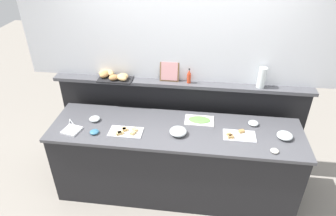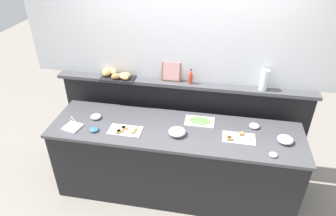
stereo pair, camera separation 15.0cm
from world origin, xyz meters
The scene contains 19 objects.
ground_plane centered at (0.00, 0.60, 0.00)m, with size 12.00×12.00×0.00m, color gray.
buffet_counter centered at (0.00, 0.00, 0.46)m, with size 2.72×0.74×0.91m.
back_ledge_unit centered at (0.00, 0.54, 0.65)m, with size 3.01×0.22×1.23m.
upper_wall_panel centered at (0.00, 0.57, 1.92)m, with size 3.61×0.08×1.37m, color white.
sandwich_platter_rear centered at (-0.51, -0.13, 0.92)m, with size 0.35×0.19×0.04m.
sandwich_platter_front centered at (0.66, -0.05, 0.92)m, with size 0.33×0.19×0.04m.
cold_cuts_platter centered at (0.25, 0.18, 0.92)m, with size 0.32×0.20×0.02m.
glass_bowl_large centered at (0.04, -0.09, 0.94)m, with size 0.18×0.18×0.07m.
glass_bowl_medium centered at (1.13, -0.02, 0.94)m, with size 0.16×0.16×0.06m.
glass_bowl_small centered at (0.83, 0.18, 0.93)m, with size 0.11×0.11×0.04m.
glass_bowl_extra centered at (-0.91, 0.04, 0.93)m, with size 0.12×0.12×0.05m.
condiment_bowl_red centered at (0.99, -0.26, 0.93)m, with size 0.08×0.08×0.03m, color silver.
condiment_bowl_teal centered at (-0.84, -0.19, 0.93)m, with size 0.10×0.10×0.03m, color teal.
serving_tongs centered at (-1.15, -0.05, 0.92)m, with size 0.13×0.18×0.01m.
napkin_stack centered at (-1.09, -0.18, 0.92)m, with size 0.17×0.17×0.02m, color white.
hot_sauce_bottle centered at (0.10, 0.47, 1.31)m, with size 0.04×0.04×0.18m.
bread_basket centered at (-0.79, 0.46, 1.27)m, with size 0.43×0.26×0.08m.
framed_picture centered at (-0.13, 0.51, 1.35)m, with size 0.22×0.07×0.23m.
water_carafe centered at (0.89, 0.47, 1.35)m, with size 0.09×0.09×0.23m, color silver.
Camera 2 is at (0.40, -2.59, 2.82)m, focal length 32.30 mm.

